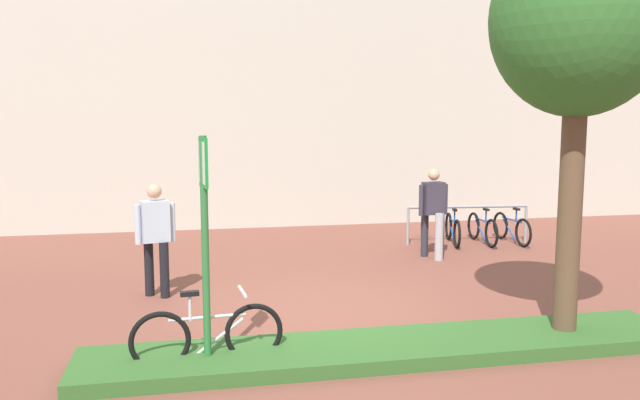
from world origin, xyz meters
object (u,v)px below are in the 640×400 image
bike_at_sign (208,335)px  bike_rack_cluster (468,228)px  person_suited_dark (433,207)px  tree_sidewalk (579,24)px  parking_sign_post (205,219)px  bollard_steel (439,237)px  person_shirt_blue (156,233)px

bike_at_sign → bike_rack_cluster: 8.10m
bike_at_sign → bike_rack_cluster: bearing=45.7°
bike_rack_cluster → person_suited_dark: 1.79m
tree_sidewalk → person_suited_dark: bearing=88.2°
parking_sign_post → bollard_steel: parking_sign_post is taller
bike_rack_cluster → person_suited_dark: bearing=-137.7°
bike_rack_cluster → person_shirt_blue: person_shirt_blue is taller
bike_at_sign → bike_rack_cluster: size_ratio=0.63×
parking_sign_post → bollard_steel: (4.47, 4.53, -1.20)m
bike_at_sign → bollard_steel: bearing=44.8°
person_suited_dark → tree_sidewalk: bearing=-91.8°
tree_sidewalk → person_shirt_blue: (-4.95, 3.01, -2.79)m
parking_sign_post → bike_at_sign: bearing=84.4°
person_shirt_blue → tree_sidewalk: bearing=-31.3°
bike_rack_cluster → tree_sidewalk: bearing=-103.3°
parking_sign_post → tree_sidewalk: bearing=0.4°
bike_at_sign → person_shirt_blue: bearing=103.0°
bollard_steel → person_shirt_blue: 5.37m
bike_rack_cluster → person_shirt_blue: bearing=-155.7°
person_suited_dark → bike_rack_cluster: bearing=42.3°
bike_at_sign → bike_rack_cluster: bike_at_sign is taller
tree_sidewalk → bike_at_sign: size_ratio=2.95×
bike_rack_cluster → bollard_steel: (-1.20, -1.37, 0.10)m
bike_rack_cluster → bollard_steel: size_ratio=2.94×
person_shirt_blue → person_suited_dark: size_ratio=1.00×
bike_at_sign → bollard_steel: bollard_steel is taller
parking_sign_post → person_suited_dark: size_ratio=1.47×
bike_at_sign → person_shirt_blue: 3.08m
bollard_steel → person_shirt_blue: size_ratio=0.52×
tree_sidewalk → parking_sign_post: tree_sidewalk is taller
parking_sign_post → bollard_steel: size_ratio=2.81×
parking_sign_post → bike_at_sign: (0.01, 0.11, -1.30)m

